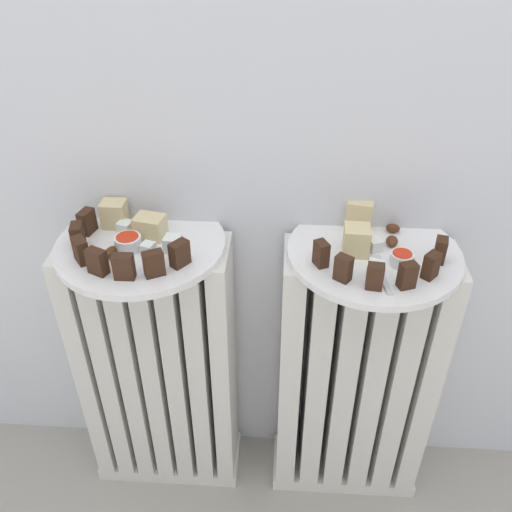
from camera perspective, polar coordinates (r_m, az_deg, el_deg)
radiator_left at (r=1.11m, az=-10.12°, el=-11.91°), size 0.30×0.12×0.58m
radiator_right at (r=1.09m, az=10.31°, el=-12.83°), size 0.30×0.12×0.58m
plate_left at (r=0.91m, az=-12.04°, el=1.15°), size 0.28×0.28×0.01m
plate_right at (r=0.89m, az=12.30°, el=0.29°), size 0.28×0.28×0.01m
dark_cake_slice_left_0 at (r=0.95m, az=-17.39°, el=3.47°), size 0.02×0.03×0.04m
dark_cake_slice_left_1 at (r=0.91m, az=-18.29°, el=2.02°), size 0.02×0.03×0.04m
dark_cake_slice_left_2 at (r=0.88m, az=-17.99°, el=0.56°), size 0.03×0.03×0.04m
dark_cake_slice_left_3 at (r=0.84m, az=-16.41°, el=-0.59°), size 0.03×0.03×0.04m
dark_cake_slice_left_4 at (r=0.82m, az=-13.78°, el=-1.10°), size 0.03×0.02×0.04m
dark_cake_slice_left_5 at (r=0.82m, az=-10.73°, el=-0.80°), size 0.03×0.03×0.04m
dark_cake_slice_left_6 at (r=0.83m, az=-8.06°, el=0.24°), size 0.03×0.03×0.04m
marble_cake_slice_left_0 at (r=0.91m, az=-11.11°, el=3.06°), size 0.05×0.05×0.04m
marble_cake_slice_left_1 at (r=0.95m, az=-14.70°, el=4.32°), size 0.04×0.04×0.05m
turkish_delight_left_0 at (r=0.93m, az=-13.60°, el=2.90°), size 0.03×0.03×0.02m
turkish_delight_left_1 at (r=0.87m, az=-11.31°, el=0.75°), size 0.03×0.03×0.02m
turkish_delight_left_2 at (r=0.87m, az=-8.79°, el=1.29°), size 0.03×0.03×0.03m
medjool_date_left_0 at (r=0.95m, az=-11.07°, el=3.87°), size 0.02×0.02×0.02m
medjool_date_left_1 at (r=0.88m, az=-15.10°, el=0.40°), size 0.02×0.03×0.01m
jam_bowl_left at (r=0.89m, az=-13.35°, el=1.48°), size 0.04×0.04×0.02m
dark_cake_slice_right_0 at (r=0.83m, az=6.89°, el=0.24°), size 0.03×0.03×0.04m
dark_cake_slice_right_1 at (r=0.81m, az=9.19°, el=-1.29°), size 0.03×0.03×0.04m
dark_cake_slice_right_2 at (r=0.80m, az=12.43°, el=-2.13°), size 0.03×0.02×0.04m
dark_cake_slice_right_3 at (r=0.81m, az=15.68°, el=-2.00°), size 0.03×0.02×0.04m
dark_cake_slice_right_4 at (r=0.84m, az=17.99°, el=-0.98°), size 0.03×0.03×0.04m
dark_cake_slice_right_5 at (r=0.88m, az=18.86°, el=0.58°), size 0.02×0.03×0.04m
marble_cake_slice_right_0 at (r=0.87m, az=10.54°, el=1.65°), size 0.04×0.04×0.05m
marble_cake_slice_right_1 at (r=0.93m, az=10.85°, el=4.36°), size 0.05×0.04×0.05m
turkish_delight_right_0 at (r=0.89m, az=12.43°, el=1.13°), size 0.03×0.03×0.02m
turkish_delight_right_1 at (r=0.83m, az=12.48°, el=-1.36°), size 0.03×0.03×0.02m
medjool_date_right_0 at (r=0.91m, az=14.13°, el=1.54°), size 0.02×0.03×0.01m
medjool_date_right_1 at (r=0.94m, az=14.22°, el=2.85°), size 0.03×0.02×0.02m
jam_bowl_right at (r=0.86m, az=15.10°, el=-0.22°), size 0.04×0.04×0.02m
fork at (r=0.84m, az=12.96°, el=-1.55°), size 0.03×0.10×0.00m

